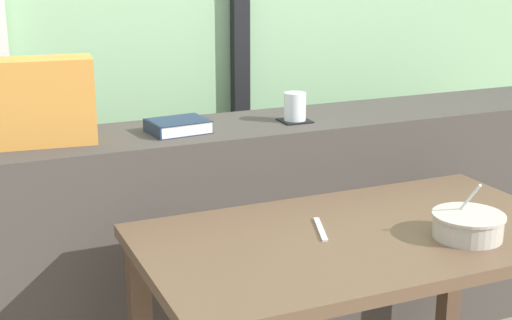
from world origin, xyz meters
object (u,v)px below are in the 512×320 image
(closed_book, at_px, (178,126))
(throw_pillow, at_px, (40,102))
(breakfast_table, at_px, (359,268))
(juice_glass, at_px, (295,108))
(soup_bowl, at_px, (468,226))
(fork_utensil, at_px, (322,229))
(coaster_square, at_px, (295,121))

(closed_book, relative_size, throw_pillow, 0.62)
(breakfast_table, height_order, throw_pillow, throw_pillow)
(breakfast_table, bearing_deg, juice_glass, 81.32)
(soup_bowl, height_order, fork_utensil, soup_bowl)
(juice_glass, relative_size, throw_pillow, 0.30)
(juice_glass, xyz_separation_m, soup_bowl, (0.16, -0.74, -0.19))
(coaster_square, xyz_separation_m, closed_book, (-0.42, 0.01, 0.02))
(breakfast_table, height_order, juice_glass, juice_glass)
(coaster_square, bearing_deg, breakfast_table, -98.68)
(breakfast_table, distance_m, soup_bowl, 0.32)
(throw_pillow, bearing_deg, breakfast_table, -40.47)
(breakfast_table, xyz_separation_m, juice_glass, (0.09, 0.60, 0.33))
(throw_pillow, xyz_separation_m, soup_bowl, (0.99, -0.78, -0.27))
(coaster_square, bearing_deg, fork_utensil, -108.47)
(breakfast_table, bearing_deg, soup_bowl, -29.79)
(coaster_square, distance_m, throw_pillow, 0.85)
(throw_pillow, relative_size, fork_utensil, 1.88)
(closed_book, height_order, soup_bowl, closed_book)
(closed_book, bearing_deg, throw_pillow, 175.97)
(throw_pillow, bearing_deg, closed_book, -4.03)
(closed_book, bearing_deg, breakfast_table, -61.78)
(breakfast_table, relative_size, throw_pillow, 3.79)
(fork_utensil, bearing_deg, soup_bowl, -11.51)
(throw_pillow, height_order, fork_utensil, throw_pillow)
(soup_bowl, bearing_deg, breakfast_table, 150.21)
(coaster_square, xyz_separation_m, throw_pillow, (-0.84, 0.04, 0.13))
(soup_bowl, distance_m, fork_utensil, 0.39)
(coaster_square, height_order, closed_book, closed_book)
(closed_book, xyz_separation_m, soup_bowl, (0.57, -0.75, -0.17))
(breakfast_table, bearing_deg, fork_utensil, 144.38)
(throw_pillow, distance_m, soup_bowl, 1.29)
(juice_glass, relative_size, fork_utensil, 0.56)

